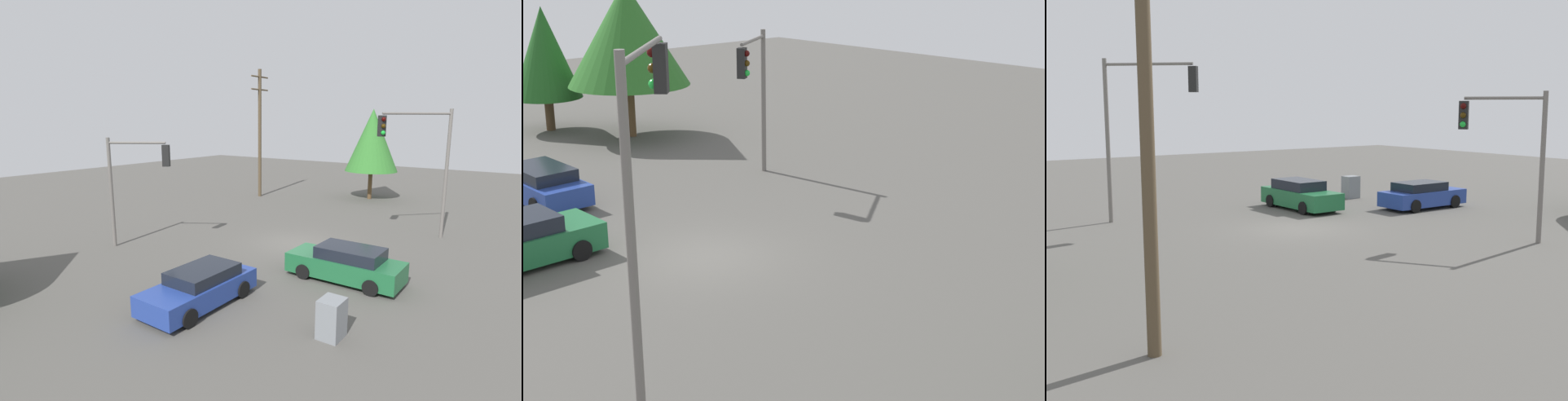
% 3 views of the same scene
% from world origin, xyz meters
% --- Properties ---
extents(ground_plane, '(80.00, 80.00, 0.00)m').
position_xyz_m(ground_plane, '(0.00, 0.00, 0.00)').
color(ground_plane, '#54514C').
extents(sedan_green, '(1.90, 4.56, 1.41)m').
position_xyz_m(sedan_green, '(3.06, 4.19, 0.68)').
color(sedan_green, '#1E6638').
rests_on(sedan_green, ground_plane).
extents(sedan_blue, '(4.34, 1.91, 1.30)m').
position_xyz_m(sedan_blue, '(8.05, 0.97, 0.63)').
color(sedan_blue, '#233D93').
rests_on(sedan_blue, ground_plane).
extents(traffic_signal_main, '(3.06, 2.99, 6.92)m').
position_xyz_m(traffic_signal_main, '(-4.59, 4.92, 4.72)').
color(traffic_signal_main, slate).
rests_on(traffic_signal_main, ground_plane).
extents(traffic_signal_cross, '(1.90, 2.69, 5.51)m').
position_xyz_m(traffic_signal_cross, '(4.97, -6.29, 3.75)').
color(traffic_signal_cross, slate).
rests_on(traffic_signal_cross, ground_plane).
extents(utility_pole_tall, '(2.20, 0.28, 10.38)m').
position_xyz_m(utility_pole_tall, '(-10.05, -9.44, 5.48)').
color(utility_pole_tall, brown).
rests_on(utility_pole_tall, ground_plane).
extents(electrical_cabinet, '(0.80, 0.67, 1.20)m').
position_xyz_m(electrical_cabinet, '(7.40, 5.67, 0.60)').
color(electrical_cabinet, gray).
rests_on(electrical_cabinet, ground_plane).
extents(tree_far, '(4.15, 4.15, 7.24)m').
position_xyz_m(tree_far, '(-14.32, -1.40, 4.76)').
color(tree_far, brown).
rests_on(tree_far, ground_plane).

